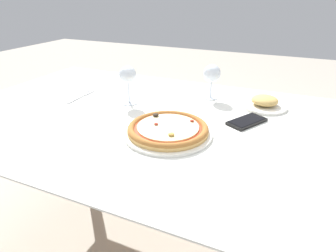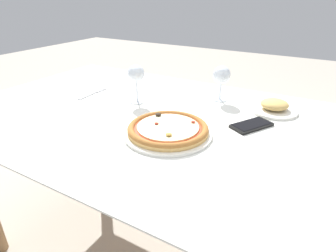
# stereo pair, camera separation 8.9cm
# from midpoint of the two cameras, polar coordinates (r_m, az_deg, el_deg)

# --- Properties ---
(ground_plane) EXTENTS (10.00, 10.00, 0.00)m
(ground_plane) POSITION_cam_midpoint_polar(r_m,az_deg,el_deg) (1.49, -2.25, -23.21)
(ground_plane) COLOR #B2A899
(dining_table) EXTENTS (1.43, 0.95, 0.71)m
(dining_table) POSITION_cam_midpoint_polar(r_m,az_deg,el_deg) (1.10, -2.81, -1.14)
(dining_table) COLOR #997047
(dining_table) RESTS_ON ground_plane
(pizza_plate) EXTENTS (0.29, 0.29, 0.04)m
(pizza_plate) POSITION_cam_midpoint_polar(r_m,az_deg,el_deg) (0.90, 2.84, -0.81)
(pizza_plate) COLOR white
(pizza_plate) RESTS_ON dining_table
(fork) EXTENTS (0.03, 0.17, 0.00)m
(fork) POSITION_cam_midpoint_polar(r_m,az_deg,el_deg) (1.30, -13.14, 6.46)
(fork) COLOR silver
(fork) RESTS_ON dining_table
(wine_glass_far_left) EXTENTS (0.07, 0.07, 0.15)m
(wine_glass_far_left) POSITION_cam_midpoint_polar(r_m,az_deg,el_deg) (1.14, -4.23, 10.19)
(wine_glass_far_left) COLOR silver
(wine_glass_far_left) RESTS_ON dining_table
(wine_glass_far_right) EXTENTS (0.07, 0.07, 0.15)m
(wine_glass_far_right) POSITION_cam_midpoint_polar(r_m,az_deg,el_deg) (1.19, 12.98, 9.85)
(wine_glass_far_right) COLOR silver
(wine_glass_far_right) RESTS_ON dining_table
(cell_phone) EXTENTS (0.13, 0.16, 0.01)m
(cell_phone) POSITION_cam_midpoint_polar(r_m,az_deg,el_deg) (1.01, 19.08, 0.10)
(cell_phone) COLOR black
(cell_phone) RESTS_ON dining_table
(side_plate) EXTENTS (0.18, 0.18, 0.05)m
(side_plate) POSITION_cam_midpoint_polar(r_m,az_deg,el_deg) (1.16, 22.85, 3.55)
(side_plate) COLOR white
(side_plate) RESTS_ON dining_table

